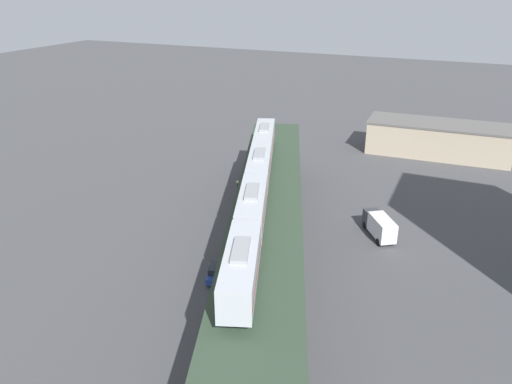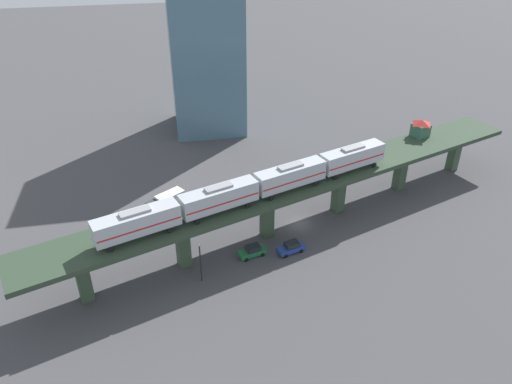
# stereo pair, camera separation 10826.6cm
# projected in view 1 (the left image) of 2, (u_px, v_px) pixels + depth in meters

# --- Properties ---
(ground_plane) EXTENTS (400.00, 400.00, 0.00)m
(ground_plane) POSITION_uv_depth(u_px,v_px,m) (263.00, 308.00, 55.82)
(ground_plane) COLOR #424244
(elevated_viaduct) EXTENTS (39.31, 89.34, 8.62)m
(elevated_viaduct) POSITION_uv_depth(u_px,v_px,m) (263.00, 252.00, 52.73)
(elevated_viaduct) COLOR #2C3D2C
(elevated_viaduct) RESTS_ON ground
(subway_train) EXTENTS (19.64, 47.76, 4.45)m
(subway_train) POSITION_uv_depth(u_px,v_px,m) (256.00, 184.00, 60.16)
(subway_train) COLOR #ADB2BA
(subway_train) RESTS_ON elevated_viaduct
(street_car_green) EXTENTS (2.94, 4.73, 1.89)m
(street_car_green) POSITION_uv_depth(u_px,v_px,m) (241.00, 249.00, 66.15)
(street_car_green) COLOR #1E6638
(street_car_green) RESTS_ON ground
(street_car_blue) EXTENTS (2.96, 4.73, 1.89)m
(street_car_blue) POSITION_uv_depth(u_px,v_px,m) (217.00, 272.00, 60.97)
(street_car_blue) COLOR #233D93
(street_car_blue) RESTS_ON ground
(delivery_truck) EXTENTS (5.90, 7.23, 3.20)m
(delivery_truck) POSITION_uv_depth(u_px,v_px,m) (379.00, 225.00, 70.75)
(delivery_truck) COLOR #333338
(delivery_truck) RESTS_ON ground
(street_lamp) EXTENTS (0.44, 0.44, 6.94)m
(street_lamp) POSITION_uv_depth(u_px,v_px,m) (238.00, 198.00, 73.64)
(street_lamp) COLOR black
(street_lamp) RESTS_ON ground
(warehouse_building) EXTENTS (28.92, 11.27, 6.80)m
(warehouse_building) POSITION_uv_depth(u_px,v_px,m) (438.00, 139.00, 103.22)
(warehouse_building) COLOR tan
(warehouse_building) RESTS_ON ground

